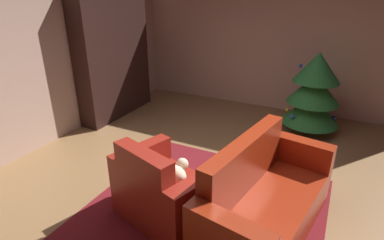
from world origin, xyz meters
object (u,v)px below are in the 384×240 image
book_stack_on_table (213,179)px  decorated_tree (314,92)px  couch_red (264,203)px  bookshelf_unit (118,53)px  armchair_red (166,192)px  coffee_table (218,187)px  bottle_on_table (214,167)px

book_stack_on_table → decorated_tree: bearing=76.6°
book_stack_on_table → decorated_tree: 2.75m
couch_red → bookshelf_unit: bearing=149.0°
bookshelf_unit → armchair_red: bearing=-43.9°
coffee_table → bottle_on_table: bearing=127.9°
bottle_on_table → decorated_tree: 2.62m
bookshelf_unit → bottle_on_table: size_ratio=9.82×
armchair_red → couch_red: (0.95, 0.26, 0.00)m
couch_red → bottle_on_table: couch_red is taller
bookshelf_unit → book_stack_on_table: (2.73, -1.97, -0.69)m
armchair_red → coffee_table: size_ratio=1.99×
bookshelf_unit → book_stack_on_table: bearing=-35.8°
couch_red → armchair_red: bearing=-164.4°
bottle_on_table → decorated_tree: (0.68, 2.52, 0.20)m
book_stack_on_table → decorated_tree: size_ratio=0.17×
decorated_tree → armchair_red: bearing=-109.8°
bookshelf_unit → armchair_red: size_ratio=1.88×
couch_red → coffee_table: 0.48m
coffee_table → bottle_on_table: 0.21m
decorated_tree → bottle_on_table: bearing=-105.2°
coffee_table → armchair_red: bearing=-149.8°
couch_red → decorated_tree: size_ratio=1.38×
bookshelf_unit → coffee_table: (2.78, -1.95, -0.78)m
bookshelf_unit → coffee_table: 3.49m
armchair_red → couch_red: couch_red is taller
armchair_red → coffee_table: 0.54m
couch_red → book_stack_on_table: bearing=-179.0°
book_stack_on_table → armchair_red: bearing=-148.3°
decorated_tree → book_stack_on_table: bearing=-103.4°
bookshelf_unit → bottle_on_table: (2.68, -1.82, -0.64)m
bookshelf_unit → decorated_tree: bookshelf_unit is taller
book_stack_on_table → bottle_on_table: bottle_on_table is taller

